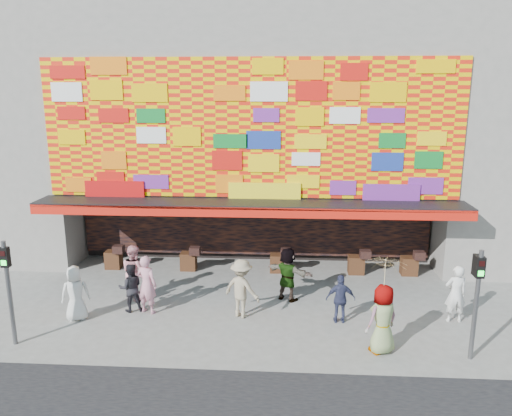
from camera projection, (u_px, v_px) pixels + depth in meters
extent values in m
plane|color=slate|center=(242.00, 325.00, 15.00)|extent=(90.00, 90.00, 0.00)
cube|color=gray|center=(258.00, 99.00, 21.24)|extent=(15.00, 8.00, 7.00)
cube|color=black|center=(259.00, 207.00, 23.38)|extent=(15.00, 6.00, 3.00)
cube|color=gray|center=(71.00, 228.00, 19.94)|extent=(0.40, 2.00, 3.00)
cube|color=gray|center=(443.00, 235.00, 19.05)|extent=(0.40, 2.00, 3.00)
cube|color=black|center=(250.00, 203.00, 17.60)|extent=(15.20, 1.60, 0.12)
cube|color=red|center=(248.00, 213.00, 16.87)|extent=(15.20, 0.04, 0.35)
cube|color=#E8BA00|center=(251.00, 129.00, 17.54)|extent=(14.80, 0.08, 4.90)
cube|color=black|center=(254.00, 224.00, 20.31)|extent=(14.00, 0.25, 2.50)
cylinder|color=#59595B|center=(10.00, 294.00, 13.57)|extent=(0.12, 0.12, 3.00)
cube|color=black|center=(5.00, 257.00, 13.32)|extent=(0.22, 0.18, 0.55)
cube|color=black|center=(2.00, 254.00, 13.20)|extent=(0.14, 0.02, 0.14)
cube|color=#19E533|center=(4.00, 263.00, 13.26)|extent=(0.14, 0.02, 0.14)
cylinder|color=#59595B|center=(476.00, 306.00, 12.81)|extent=(0.12, 0.12, 3.00)
cube|color=black|center=(480.00, 267.00, 12.57)|extent=(0.22, 0.18, 0.55)
cube|color=black|center=(482.00, 264.00, 12.45)|extent=(0.14, 0.02, 0.14)
cube|color=#19E533|center=(481.00, 273.00, 12.51)|extent=(0.14, 0.02, 0.14)
imported|color=silver|center=(75.00, 293.00, 15.18)|extent=(1.00, 0.85, 1.73)
imported|color=#C47F93|center=(147.00, 284.00, 15.66)|extent=(0.80, 0.65, 1.89)
imported|color=black|center=(131.00, 288.00, 15.81)|extent=(0.91, 0.80, 1.57)
imported|color=gray|center=(242.00, 288.00, 15.39)|extent=(1.38, 1.16, 1.86)
imported|color=#2F3352|center=(341.00, 299.00, 15.04)|extent=(0.89, 0.38, 1.52)
imported|color=gray|center=(288.00, 274.00, 16.62)|extent=(1.74, 1.32, 1.83)
imported|color=gray|center=(383.00, 319.00, 13.27)|extent=(1.12, 1.00, 1.92)
imported|color=silver|center=(456.00, 294.00, 15.06)|extent=(0.68, 0.47, 1.79)
imported|color=pink|center=(134.00, 272.00, 16.80)|extent=(1.14, 1.12, 1.86)
imported|color=beige|center=(385.00, 276.00, 12.99)|extent=(1.41, 1.43, 0.98)
cylinder|color=#4C3326|center=(383.00, 309.00, 13.21)|extent=(0.02, 0.02, 1.00)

